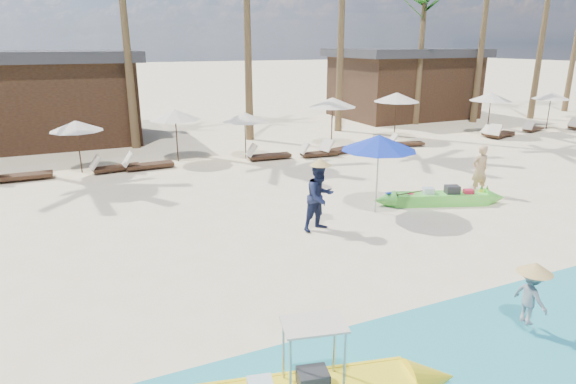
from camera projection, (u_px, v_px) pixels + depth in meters
name	position (u px, v px, depth m)	size (l,w,h in m)	color
ground	(367.00, 252.00, 11.18)	(240.00, 240.00, 0.00)	beige
green_canoe	(440.00, 198.00, 14.43)	(4.35, 1.81, 0.58)	#59D440
tourist	(480.00, 170.00, 15.23)	(0.58, 0.38, 1.60)	tan
vendor_green	(320.00, 197.00, 12.27)	(0.87, 0.68, 1.78)	#161D3C
vendor_yellow	(531.00, 296.00, 7.89)	(0.63, 0.36, 0.98)	gray
blue_umbrella	(379.00, 143.00, 13.20)	(2.09, 2.09, 2.25)	#99999E
resort_parasol_4	(76.00, 126.00, 17.51)	(1.90, 1.90, 1.95)	#372416
lounger_4_left	(19.00, 175.00, 16.87)	(1.97, 0.63, 0.67)	#372416
lounger_4_right	(113.00, 167.00, 18.06)	(1.87, 0.78, 0.61)	#372416
resort_parasol_5	(175.00, 115.00, 19.20)	(2.06, 2.06, 2.12)	#372416
lounger_5_left	(146.00, 164.00, 18.41)	(1.90, 0.68, 0.64)	#372416
resort_parasol_6	(245.00, 117.00, 19.68)	(1.88, 1.88, 1.94)	#372416
lounger_6_left	(266.00, 155.00, 19.93)	(1.88, 0.68, 0.63)	#372416
lounger_6_right	(317.00, 153.00, 20.45)	(1.72, 0.66, 0.57)	#372416
resort_parasol_7	(332.00, 102.00, 22.07)	(2.20, 2.20, 2.27)	#372416
lounger_7_left	(337.00, 149.00, 20.98)	(1.96, 1.07, 0.64)	#372416
lounger_7_right	(383.00, 145.00, 21.98)	(1.69, 0.82, 0.55)	#372416
resort_parasol_8	(397.00, 97.00, 23.59)	(2.27, 2.27, 2.33)	#372416
lounger_8_left	(405.00, 143.00, 22.53)	(1.72, 0.92, 0.56)	#372416
resort_parasol_9	(491.00, 97.00, 24.83)	(2.14, 2.14, 2.21)	#372416
lounger_9_left	(500.00, 133.00, 24.62)	(2.05, 1.19, 0.67)	#372416
lounger_9_right	(496.00, 133.00, 24.79)	(1.73, 0.91, 0.56)	#372416
resort_parasol_10	(551.00, 95.00, 26.68)	(2.00, 2.00, 2.06)	#372416
lounger_10_left	(532.00, 128.00, 26.28)	(1.69, 0.94, 0.55)	#372416
pavilion_west	(21.00, 97.00, 22.68)	(10.80, 6.60, 4.30)	#372416
pavilion_east	(403.00, 82.00, 31.24)	(8.80, 6.60, 4.30)	#372416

